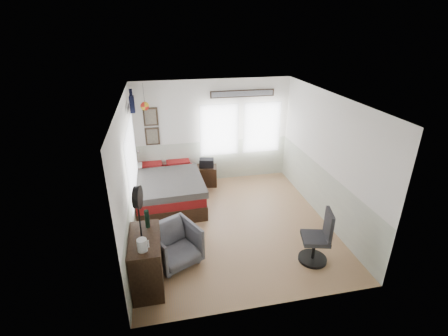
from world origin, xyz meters
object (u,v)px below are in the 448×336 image
(nightstand, at_px, (207,176))
(bed, at_px, (168,189))
(dresser, at_px, (147,261))
(task_chair, at_px, (318,241))
(armchair, at_px, (175,245))

(nightstand, bearing_deg, bed, -135.39)
(bed, relative_size, dresser, 2.20)
(dresser, relative_size, nightstand, 1.94)
(task_chair, bearing_deg, armchair, -176.62)
(nightstand, bearing_deg, task_chair, -56.57)
(armchair, bearing_deg, nightstand, 44.15)
(armchair, xyz_separation_m, nightstand, (1.03, 2.90, -0.10))
(dresser, xyz_separation_m, task_chair, (2.96, -0.04, -0.03))
(bed, xyz_separation_m, armchair, (0.01, -2.18, 0.03))
(nightstand, height_order, task_chair, task_chair)
(dresser, distance_m, task_chair, 2.96)
(task_chair, bearing_deg, bed, 147.60)
(dresser, bearing_deg, nightstand, 65.82)
(armchair, bearing_deg, task_chair, -37.35)
(bed, height_order, dresser, dresser)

